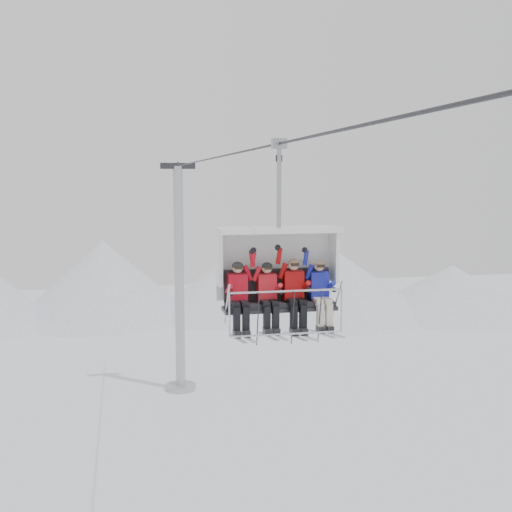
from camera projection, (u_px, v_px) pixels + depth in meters
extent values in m
cone|color=white|center=(103.00, 279.00, 58.40)|extent=(16.00, 16.00, 7.00)
cone|color=white|center=(224.00, 287.00, 59.79)|extent=(14.00, 14.00, 5.00)
cone|color=white|center=(334.00, 282.00, 59.82)|extent=(18.00, 18.00, 6.00)
cone|color=white|center=(452.00, 289.00, 60.21)|extent=(16.00, 16.00, 4.50)
cone|color=white|center=(279.00, 283.00, 63.95)|extent=(12.00, 12.00, 4.50)
cylinder|color=#A8ABAF|center=(179.00, 280.00, 37.66)|extent=(0.56, 0.56, 13.30)
cylinder|color=#A8ABAF|center=(181.00, 387.00, 38.45)|extent=(1.80, 1.80, 0.30)
cube|color=#2A2A2F|center=(178.00, 166.00, 36.86)|extent=(2.00, 0.35, 0.35)
cylinder|color=#2A2A2F|center=(256.00, 149.00, 15.49)|extent=(0.06, 50.00, 0.06)
cube|color=black|center=(280.00, 304.00, 13.53)|extent=(2.30, 0.55, 0.10)
cube|color=black|center=(277.00, 284.00, 13.74)|extent=(2.30, 0.10, 0.67)
cube|color=#2A2A2F|center=(280.00, 308.00, 13.54)|extent=(2.40, 0.60, 0.08)
cube|color=white|center=(274.00, 263.00, 13.90)|extent=(2.56, 0.10, 1.53)
cube|color=white|center=(279.00, 230.00, 13.42)|extent=(2.56, 0.90, 0.10)
cylinder|color=silver|center=(286.00, 291.00, 12.95)|extent=(2.34, 0.04, 0.04)
cylinder|color=silver|center=(287.00, 334.00, 12.99)|extent=(2.34, 0.04, 0.04)
cylinder|color=#96999E|center=(279.00, 187.00, 13.33)|extent=(0.10, 0.10, 1.78)
cube|color=#96999E|center=(279.00, 144.00, 13.22)|extent=(0.30, 0.18, 0.22)
cube|color=red|center=(237.00, 288.00, 13.34)|extent=(0.40, 0.27, 0.59)
sphere|color=tan|center=(238.00, 268.00, 13.25)|extent=(0.22, 0.22, 0.22)
cube|color=black|center=(237.00, 319.00, 12.96)|extent=(0.13, 0.15, 0.48)
cube|color=black|center=(246.00, 319.00, 13.00)|extent=(0.13, 0.15, 0.48)
cube|color=silver|center=(238.00, 338.00, 12.91)|extent=(0.09, 1.69, 0.26)
cube|color=silver|center=(247.00, 338.00, 12.95)|extent=(0.09, 1.69, 0.26)
cube|color=red|center=(267.00, 287.00, 13.47)|extent=(0.39, 0.26, 0.57)
sphere|color=tan|center=(267.00, 268.00, 13.38)|extent=(0.21, 0.21, 0.21)
cube|color=black|center=(267.00, 317.00, 13.09)|extent=(0.13, 0.15, 0.46)
cube|color=black|center=(276.00, 317.00, 13.13)|extent=(0.13, 0.15, 0.46)
cube|color=silver|center=(268.00, 336.00, 13.04)|extent=(0.09, 1.69, 0.26)
cube|color=silver|center=(277.00, 336.00, 13.07)|extent=(0.09, 1.69, 0.26)
cube|color=#AB0D0D|center=(293.00, 285.00, 13.58)|extent=(0.42, 0.28, 0.62)
sphere|color=tan|center=(294.00, 265.00, 13.49)|extent=(0.23, 0.23, 0.23)
cube|color=black|center=(294.00, 317.00, 13.21)|extent=(0.14, 0.15, 0.50)
cube|color=black|center=(303.00, 316.00, 13.25)|extent=(0.14, 0.15, 0.50)
cube|color=silver|center=(295.00, 336.00, 13.16)|extent=(0.09, 1.69, 0.26)
cube|color=silver|center=(304.00, 336.00, 13.20)|extent=(0.09, 1.69, 0.26)
cube|color=#1C22A6|center=(319.00, 285.00, 13.70)|extent=(0.39, 0.26, 0.58)
sphere|color=tan|center=(319.00, 266.00, 13.61)|extent=(0.22, 0.22, 0.22)
cube|color=beige|center=(320.00, 315.00, 13.32)|extent=(0.13, 0.15, 0.47)
cube|color=beige|center=(329.00, 315.00, 13.36)|extent=(0.13, 0.15, 0.47)
cube|color=silver|center=(322.00, 334.00, 13.27)|extent=(0.09, 1.69, 0.26)
cube|color=silver|center=(330.00, 333.00, 13.31)|extent=(0.09, 1.69, 0.26)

